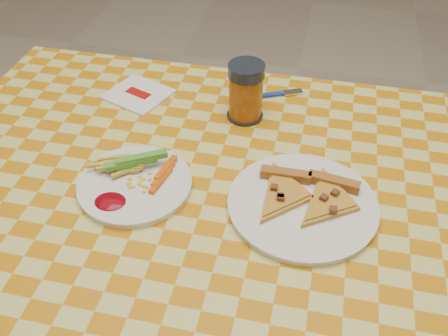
{
  "coord_description": "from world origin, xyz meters",
  "views": [
    {
      "loc": [
        0.12,
        -0.64,
        1.4
      ],
      "look_at": [
        -0.03,
        0.05,
        0.78
      ],
      "focal_mm": 40.0,
      "sensor_mm": 36.0,
      "label": 1
    }
  ],
  "objects_px": {
    "plate_left": "(135,185)",
    "plate_right": "(302,206)",
    "drink_glass": "(246,92)",
    "table": "(234,223)"
  },
  "relations": [
    {
      "from": "table",
      "to": "drink_glass",
      "type": "relative_size",
      "value": 9.97
    },
    {
      "from": "plate_right",
      "to": "table",
      "type": "bearing_deg",
      "value": 178.11
    },
    {
      "from": "table",
      "to": "plate_left",
      "type": "xyz_separation_m",
      "value": [
        -0.19,
        -0.02,
        0.08
      ]
    },
    {
      "from": "plate_left",
      "to": "plate_right",
      "type": "bearing_deg",
      "value": 2.8
    },
    {
      "from": "plate_left",
      "to": "drink_glass",
      "type": "height_order",
      "value": "drink_glass"
    },
    {
      "from": "plate_right",
      "to": "drink_glass",
      "type": "relative_size",
      "value": 2.05
    },
    {
      "from": "drink_glass",
      "to": "plate_left",
      "type": "bearing_deg",
      "value": -120.5
    },
    {
      "from": "plate_left",
      "to": "plate_right",
      "type": "relative_size",
      "value": 0.79
    },
    {
      "from": "plate_left",
      "to": "drink_glass",
      "type": "bearing_deg",
      "value": 59.5
    },
    {
      "from": "plate_left",
      "to": "plate_right",
      "type": "height_order",
      "value": "same"
    }
  ]
}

